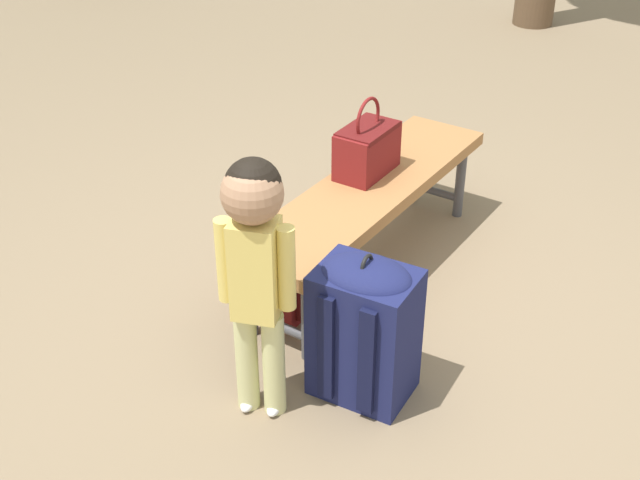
# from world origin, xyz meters

# --- Properties ---
(ground_plane) EXTENTS (40.00, 40.00, 0.00)m
(ground_plane) POSITION_xyz_m (0.00, 0.00, 0.00)
(ground_plane) COLOR #7F6B51
(ground_plane) RESTS_ON ground
(park_bench) EXTENTS (1.60, 0.41, 0.45)m
(park_bench) POSITION_xyz_m (-0.48, -0.14, 0.39)
(park_bench) COLOR #9E6B3D
(park_bench) RESTS_ON ground
(handbag) EXTENTS (0.32, 0.19, 0.37)m
(handbag) POSITION_xyz_m (-0.58, -0.21, 0.58)
(handbag) COLOR maroon
(handbag) RESTS_ON park_bench
(child_standing) EXTENTS (0.21, 0.27, 1.04)m
(child_standing) POSITION_xyz_m (0.55, 0.02, 0.70)
(child_standing) COLOR #CCCC8C
(child_standing) RESTS_ON ground
(backpack_large) EXTENTS (0.35, 0.39, 0.62)m
(backpack_large) POSITION_xyz_m (0.25, 0.29, 0.31)
(backpack_large) COLOR #191E4C
(backpack_large) RESTS_ON ground
(backpack_small) EXTENTS (0.22, 0.20, 0.37)m
(backpack_small) POSITION_xyz_m (0.01, -0.23, 0.18)
(backpack_small) COLOR maroon
(backpack_small) RESTS_ON ground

